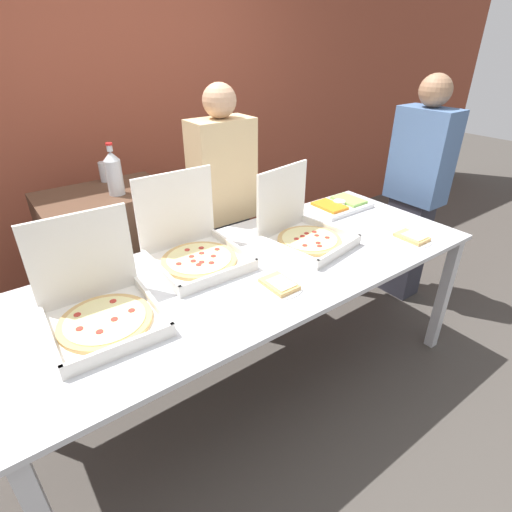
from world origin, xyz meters
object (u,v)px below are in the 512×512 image
(pizza_box_near_left, at_px, (193,247))
(person_guest_plaid, at_px, (224,208))
(soda_bottle, at_px, (114,173))
(paper_plate_front_center, at_px, (279,285))
(soda_can_silver, at_px, (105,172))
(person_guest_cap, at_px, (415,190))
(pizza_box_near_right, at_px, (100,305))
(veggie_tray, at_px, (339,205))
(paper_plate_front_right, at_px, (412,238))
(pizza_box_far_right, at_px, (303,231))

(pizza_box_near_left, relative_size, person_guest_plaid, 0.28)
(soda_bottle, bearing_deg, paper_plate_front_center, -73.18)
(soda_can_silver, xyz_separation_m, person_guest_cap, (1.90, -1.02, -0.23))
(pizza_box_near_right, bearing_deg, soda_bottle, 67.30)
(soda_can_silver, bearing_deg, veggie_tray, -35.17)
(pizza_box_near_right, distance_m, paper_plate_front_right, 1.69)
(pizza_box_near_left, bearing_deg, soda_can_silver, 97.53)
(veggie_tray, bearing_deg, pizza_box_far_right, -156.80)
(pizza_box_far_right, xyz_separation_m, paper_plate_front_right, (0.52, -0.35, -0.06))
(pizza_box_far_right, xyz_separation_m, soda_bottle, (-0.73, 0.83, 0.26))
(paper_plate_front_right, bearing_deg, soda_can_silver, 130.14)
(pizza_box_far_right, bearing_deg, person_guest_cap, -5.59)
(soda_can_silver, height_order, person_guest_cap, person_guest_cap)
(pizza_box_far_right, xyz_separation_m, pizza_box_near_left, (-0.59, 0.18, 0.00))
(soda_bottle, bearing_deg, soda_can_silver, 84.56)
(soda_bottle, bearing_deg, paper_plate_front_right, -43.10)
(soda_can_silver, distance_m, person_guest_plaid, 0.79)
(paper_plate_front_center, bearing_deg, soda_bottle, 106.82)
(person_guest_cap, bearing_deg, paper_plate_front_right, 123.03)
(pizza_box_near_right, relative_size, paper_plate_front_right, 1.99)
(paper_plate_front_center, height_order, person_guest_plaid, person_guest_plaid)
(pizza_box_near_left, distance_m, soda_can_silver, 0.96)
(pizza_box_far_right, distance_m, pizza_box_near_left, 0.62)
(veggie_tray, height_order, soda_can_silver, soda_can_silver)
(soda_bottle, bearing_deg, veggie_tray, -25.09)
(paper_plate_front_center, distance_m, person_guest_plaid, 0.99)
(pizza_box_near_right, xyz_separation_m, veggie_tray, (1.68, 0.27, -0.05))
(soda_bottle, bearing_deg, person_guest_plaid, -14.51)
(pizza_box_far_right, relative_size, paper_plate_front_center, 2.20)
(soda_can_silver, bearing_deg, pizza_box_near_left, -83.15)
(pizza_box_near_right, relative_size, soda_bottle, 1.49)
(veggie_tray, relative_size, soda_can_silver, 3.32)
(paper_plate_front_center, xyz_separation_m, soda_can_silver, (-0.31, 1.39, 0.25))
(veggie_tray, bearing_deg, soda_can_silver, 144.83)
(pizza_box_far_right, height_order, soda_bottle, soda_bottle)
(pizza_box_near_left, height_order, soda_bottle, soda_bottle)
(soda_bottle, relative_size, person_guest_plaid, 0.18)
(paper_plate_front_center, bearing_deg, paper_plate_front_right, -4.30)
(paper_plate_front_right, height_order, soda_can_silver, soda_can_silver)
(paper_plate_front_right, distance_m, person_guest_cap, 0.80)
(paper_plate_front_center, relative_size, person_guest_plaid, 0.13)
(pizza_box_near_left, xyz_separation_m, paper_plate_front_right, (1.12, -0.52, -0.06))
(pizza_box_far_right, height_order, veggie_tray, pizza_box_far_right)
(pizza_box_far_right, bearing_deg, paper_plate_front_right, -43.28)
(pizza_box_far_right, height_order, person_guest_cap, person_guest_cap)
(soda_bottle, relative_size, soda_can_silver, 2.41)
(pizza_box_far_right, relative_size, soda_can_silver, 3.88)
(person_guest_plaid, distance_m, person_guest_cap, 1.42)
(veggie_tray, distance_m, soda_bottle, 1.44)
(pizza_box_near_right, xyz_separation_m, person_guest_plaid, (1.03, 0.70, -0.06))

